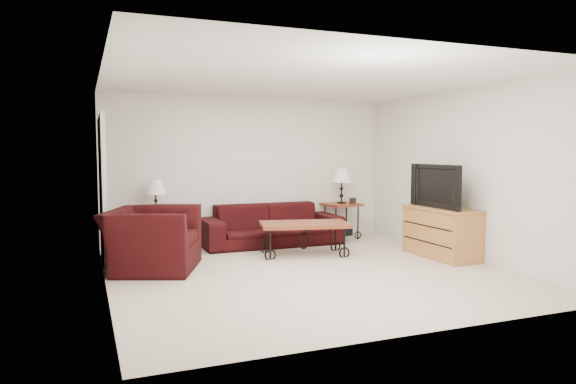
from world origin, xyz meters
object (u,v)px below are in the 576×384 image
Objects in this scene: armchair at (153,239)px; tv_stand at (441,232)px; television at (441,186)px; side_table_left at (156,233)px; backpack at (343,229)px; lamp_right at (342,186)px; sofa at (271,225)px; side_table_right at (341,221)px; lamp_left at (156,198)px; coffee_table at (304,239)px.

armchair reaches higher than tv_stand.
tv_stand is 0.69m from television.
backpack is (3.18, -0.29, -0.06)m from side_table_left.
side_table_left is 3.36m from lamp_right.
backpack is (1.31, -0.11, -0.12)m from sofa.
side_table_right is 0.57× the size of television.
tv_stand is at bearing -73.95° from lamp_right.
television is (3.86, -2.07, 0.22)m from lamp_left.
coffee_table is at bearing -159.71° from backpack.
armchair is at bearing 179.55° from backpack.
backpack is (-0.69, 1.78, -0.85)m from television.
tv_stand is at bearing -43.19° from sofa.
television reaches higher than tv_stand.
lamp_right reaches higher than lamp_left.
side_table_right is (1.42, 0.18, -0.02)m from sofa.
lamp_left reaches higher than side_table_left.
lamp_left is (0.00, 0.00, 0.56)m from side_table_left.
lamp_left is 3.29m from lamp_right.
lamp_right is (3.29, -0.00, 0.11)m from lamp_left.
lamp_right reaches higher than side_table_right.
lamp_right reaches higher than tv_stand.
side_table_left is at bearing 0.00° from lamp_left.
coffee_table is (-1.23, -1.17, -0.07)m from side_table_right.
coffee_table is at bearing -79.51° from sofa.
side_table_right is at bearing -47.59° from armchair.
television is (0.58, -2.07, 0.11)m from lamp_right.
coffee_table is 1.06× the size of tv_stand.
side_table_left is 0.45× the size of armchair.
television reaches higher than coffee_table.
side_table_right is 2.15m from tv_stand.
television reaches higher than armchair.
sofa reaches higher than side_table_right.
television is at bearing -74.46° from lamp_right.
armchair is 4.20m from television.
lamp_left is 3.25m from backpack.
coffee_table is 2.29m from armchair.
side_table_left reaches higher than backpack.
armchair reaches higher than coffee_table.
side_table_right is at bearing -164.46° from television.
lamp_left is at bearing 180.00° from lamp_right.
television is (4.08, -0.73, 0.66)m from armchair.
lamp_right is 0.51× the size of tv_stand.
television is 2.08m from backpack.
television is (1.81, -0.90, 0.82)m from coffee_table.
sofa is at bearing -172.76° from side_table_right.
sofa is 1.43m from side_table_right.
lamp_left reaches higher than armchair.
sofa is 4.15× the size of lamp_left.
coffee_table is 2.04m from tv_stand.
sofa is 1.88m from side_table_left.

